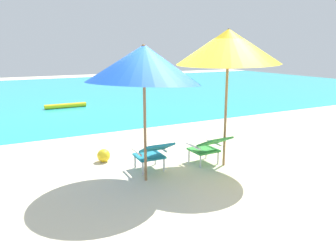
% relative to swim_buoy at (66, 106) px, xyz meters
% --- Properties ---
extents(ground_plane, '(40.00, 40.00, 0.00)m').
position_rel_swim_buoy_xyz_m(ground_plane, '(0.69, -4.02, -0.10)').
color(ground_plane, beige).
extents(ocean_band, '(40.00, 18.00, 0.01)m').
position_rel_swim_buoy_xyz_m(ocean_band, '(0.69, 4.48, -0.09)').
color(ocean_band, '#28B2B7').
rests_on(ocean_band, ground_plane).
extents(swim_buoy, '(1.60, 0.18, 0.18)m').
position_rel_swim_buoy_xyz_m(swim_buoy, '(0.00, 0.00, 0.00)').
color(swim_buoy, yellow).
rests_on(swim_buoy, ocean_band).
extents(lounge_chair_left, '(0.57, 0.89, 0.68)m').
position_rel_swim_buoy_xyz_m(lounge_chair_left, '(0.11, -7.88, 0.31)').
color(lounge_chair_left, teal).
rests_on(lounge_chair_left, ground_plane).
extents(lounge_chair_right, '(0.56, 0.89, 0.68)m').
position_rel_swim_buoy_xyz_m(lounge_chair_right, '(1.28, -8.04, 0.31)').
color(lounge_chair_right, '#338E3D').
rests_on(lounge_chair_right, ground_plane).
extents(beach_umbrella_left, '(2.71, 2.70, 2.45)m').
position_rel_swim_buoy_xyz_m(beach_umbrella_left, '(-0.17, -8.17, 1.97)').
color(beach_umbrella_left, olive).
rests_on(beach_umbrella_left, ground_plane).
extents(beach_umbrella_right, '(2.59, 2.58, 2.71)m').
position_rel_swim_buoy_xyz_m(beach_umbrella_right, '(1.56, -8.18, 2.26)').
color(beach_umbrella_right, olive).
rests_on(beach_umbrella_right, ground_plane).
extents(beach_ball, '(0.27, 0.27, 0.27)m').
position_rel_swim_buoy_xyz_m(beach_ball, '(-0.55, -6.85, 0.04)').
color(beach_ball, yellow).
rests_on(beach_ball, ground_plane).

